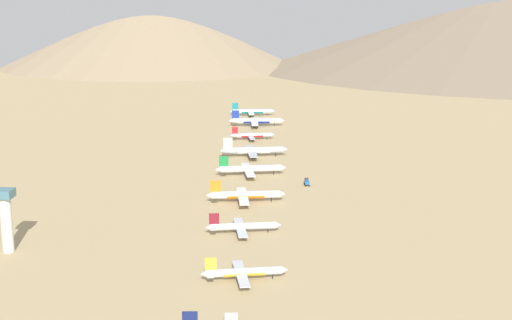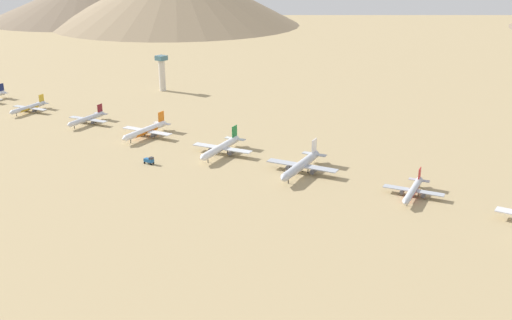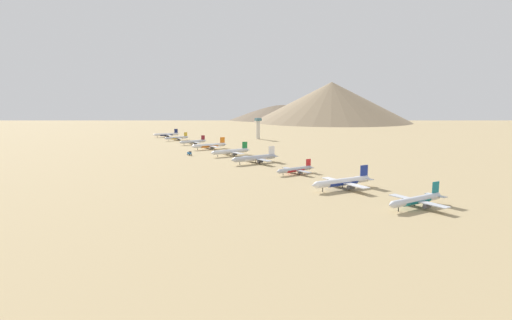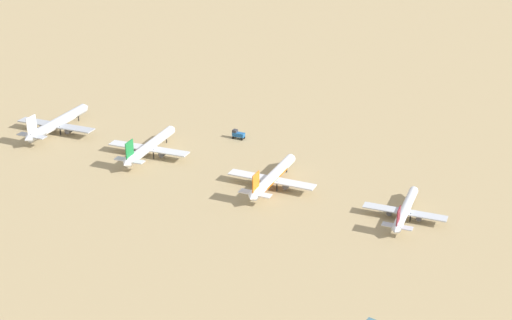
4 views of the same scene
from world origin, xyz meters
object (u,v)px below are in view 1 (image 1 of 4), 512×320
parked_jet_1 (243,272)px  parked_jet_8 (252,111)px  parked_jet_3 (245,195)px  service_truck (307,182)px  control_tower (6,217)px  parked_jet_4 (250,169)px  parked_jet_5 (253,150)px  parked_jet_7 (256,121)px  parked_jet_2 (242,226)px  parked_jet_6 (252,135)px

parked_jet_1 → parked_jet_8: 372.49m
parked_jet_1 → parked_jet_3: size_ratio=0.81×
service_truck → control_tower: size_ratio=0.20×
parked_jet_4 → parked_jet_5: parked_jet_5 is taller
parked_jet_7 → service_truck: (44.26, -179.93, -2.23)m
parked_jet_1 → parked_jet_2: parked_jet_2 is taller
service_truck → control_tower: (-123.00, -118.89, 13.23)m
parked_jet_5 → parked_jet_2: bearing=-86.6°
parked_jet_7 → parked_jet_6: bearing=-88.4°
parked_jet_2 → parked_jet_5: (-9.33, 156.34, 0.96)m
parked_jet_6 → parked_jet_4: bearing=-85.3°
service_truck → parked_jet_3: bearing=-130.2°
parked_jet_5 → parked_jet_6: size_ratio=1.35×
parked_jet_3 → parked_jet_4: bearing=92.9°
parked_jet_6 → service_truck: 132.75m
parked_jet_2 → parked_jet_6: size_ratio=1.04×
parked_jet_3 → parked_jet_8: parked_jet_3 is taller
parked_jet_6 → parked_jet_8: bearing=95.2°
control_tower → service_truck: bearing=44.0°
parked_jet_4 → service_truck: (34.01, -19.47, -2.03)m
parked_jet_1 → parked_jet_7: (-23.14, 321.67, 1.07)m
parked_jet_1 → parked_jet_8: parked_jet_8 is taller
parked_jet_1 → parked_jet_7: 322.50m
parked_jet_3 → parked_jet_4: 56.43m
parked_jet_6 → parked_jet_7: 54.29m
parked_jet_6 → control_tower: control_tower is taller
parked_jet_3 → parked_jet_6: parked_jet_3 is taller
parked_jet_1 → control_tower: bearing=167.4°
parked_jet_2 → service_truck: size_ratio=6.34×
parked_jet_8 → service_truck: bearing=-77.2°
parked_jet_1 → parked_jet_4: size_ratio=0.80×
parked_jet_4 → parked_jet_7: size_ratio=0.94×
parked_jet_2 → parked_jet_4: (-6.70, 106.40, 0.73)m
parked_jet_5 → control_tower: control_tower is taller
parked_jet_4 → parked_jet_6: bearing=94.7°
parked_jet_2 → parked_jet_7: bearing=93.6°
parked_jet_1 → parked_jet_7: size_ratio=0.75×
parked_jet_5 → control_tower: size_ratio=1.65×
parked_jet_4 → control_tower: bearing=-122.7°
parked_jet_4 → parked_jet_5: 50.00m
parked_jet_8 → service_truck: parked_jet_8 is taller
parked_jet_4 → control_tower: control_tower is taller
parked_jet_6 → service_truck: bearing=-71.2°
parked_jet_6 → parked_jet_7: (-1.53, 54.26, 1.09)m
parked_jet_6 → parked_jet_2: bearing=-85.9°
parked_jet_4 → parked_jet_8: size_ratio=1.06×
parked_jet_3 → parked_jet_4: size_ratio=0.98×
parked_jet_4 → parked_jet_8: 210.76m
parked_jet_7 → service_truck: 185.31m
parked_jet_2 → parked_jet_6: parked_jet_2 is taller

